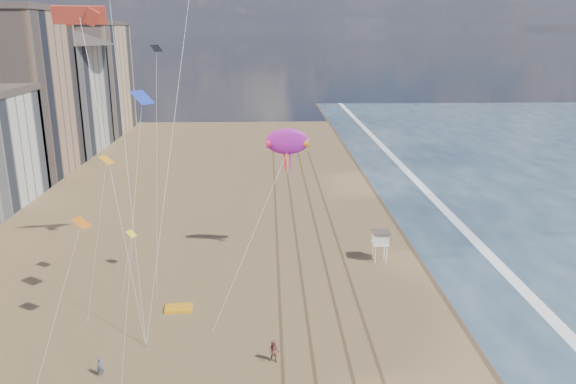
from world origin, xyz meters
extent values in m
plane|color=#42301E|center=(19.00, 40.00, 0.00)|extent=(260.00, 260.00, 0.00)
plane|color=white|center=(23.20, 40.00, 0.00)|extent=(260.00, 260.00, 0.00)
cube|color=brown|center=(-1.20, 30.00, 0.01)|extent=(0.28, 120.00, 0.01)
cube|color=brown|center=(1.20, 30.00, 0.01)|extent=(0.28, 120.00, 0.01)
cube|color=brown|center=(4.00, 30.00, 0.01)|extent=(0.28, 120.00, 0.01)
cube|color=brown|center=(6.20, 30.00, 0.01)|extent=(0.28, 120.00, 0.01)
cube|color=tan|center=(-46.00, 72.00, 14.00)|extent=(16.00, 20.00, 28.00)
cube|color=#473D38|center=(-46.00, 72.00, 28.50)|extent=(16.32, 20.40, 1.00)
cube|color=#BCB2A3|center=(-45.50, 92.00, 11.00)|extent=(15.00, 22.00, 22.00)
cone|color=#473D38|center=(-45.50, 92.00, 24.20)|extent=(34.22, 34.22, 4.40)
cube|color=tan|center=(-46.00, 114.00, 13.00)|extent=(16.00, 24.00, 26.00)
cube|color=#473D38|center=(-46.00, 114.00, 26.50)|extent=(16.32, 24.48, 1.00)
cylinder|color=white|center=(9.59, 30.04, 0.96)|extent=(0.13, 0.13, 1.92)
cylinder|color=white|center=(10.87, 30.04, 0.96)|extent=(0.13, 0.13, 1.92)
cylinder|color=white|center=(9.59, 31.32, 0.96)|extent=(0.13, 0.13, 1.92)
cylinder|color=white|center=(10.87, 31.32, 0.96)|extent=(0.13, 0.13, 1.92)
cube|color=white|center=(10.23, 30.68, 2.08)|extent=(1.71, 1.71, 0.13)
cube|color=white|center=(10.23, 30.68, 2.72)|extent=(1.60, 1.60, 1.18)
cube|color=#473D38|center=(10.23, 30.68, 3.42)|extent=(1.92, 1.92, 0.11)
cube|color=#FFA615|center=(-10.59, 19.88, 0.14)|extent=(2.60, 1.76, 0.28)
ellipsoid|color=#A519A1|center=(-0.08, 32.20, 13.38)|extent=(4.62, 0.87, 2.74)
cone|color=red|center=(-1.73, 32.20, 13.18)|extent=(1.24, 1.03, 1.03)
cone|color=orange|center=(1.57, 32.20, 13.18)|extent=(1.24, 1.03, 1.03)
cylinder|color=silver|center=(-3.57, 24.08, 6.18)|extent=(0.03, 0.03, 21.56)
imported|color=slate|center=(-14.83, 9.73, 0.75)|extent=(0.62, 0.49, 1.50)
imported|color=#8F5148|center=(-1.84, 11.07, 0.92)|extent=(1.08, 0.96, 1.83)
cube|color=#CC3E2D|center=(-18.58, 24.72, 26.20)|extent=(4.62, 1.55, 1.58)
plane|color=#2339BA|center=(-11.79, 16.48, 19.97)|extent=(2.17, 2.22, 0.96)
plane|color=black|center=(-13.23, 30.87, 23.18)|extent=(1.60, 1.56, 0.66)
plane|color=yellow|center=(-16.87, 29.53, 4.00)|extent=(1.37, 1.42, 0.57)
plane|color=orange|center=(-17.19, 24.12, 13.34)|extent=(1.55, 1.63, 0.65)
plane|color=orange|center=(-17.24, 15.91, 10.03)|extent=(1.72, 1.80, 0.69)
camera|label=1|loc=(-2.08, -27.32, 24.97)|focal=35.00mm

